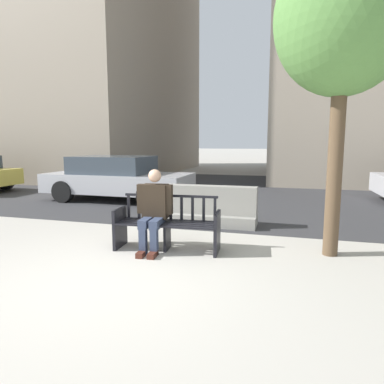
# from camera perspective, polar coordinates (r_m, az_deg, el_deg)

# --- Properties ---
(ground_plane) EXTENTS (200.00, 200.00, 0.00)m
(ground_plane) POSITION_cam_1_polar(r_m,az_deg,el_deg) (4.66, -13.63, -13.97)
(ground_plane) COLOR #ADA89E
(street_asphalt) EXTENTS (120.00, 12.00, 0.01)m
(street_asphalt) POSITION_cam_1_polar(r_m,az_deg,el_deg) (12.75, 5.80, 0.33)
(street_asphalt) COLOR #333335
(street_asphalt) RESTS_ON ground
(street_bench) EXTENTS (1.72, 0.65, 0.88)m
(street_bench) POSITION_cam_1_polar(r_m,az_deg,el_deg) (5.62, -4.10, -5.64)
(street_bench) COLOR black
(street_bench) RESTS_ON ground
(seated_person) EXTENTS (0.59, 0.74, 1.31)m
(seated_person) POSITION_cam_1_polar(r_m,az_deg,el_deg) (5.57, -6.39, -2.72)
(seated_person) COLOR #2D2319
(seated_person) RESTS_ON ground
(jersey_barrier_centre) EXTENTS (2.00, 0.69, 0.84)m
(jersey_barrier_centre) POSITION_cam_1_polar(r_m,az_deg,el_deg) (7.32, 2.93, -2.83)
(jersey_barrier_centre) COLOR gray
(jersey_barrier_centre) RESTS_ON ground
(street_tree) EXTENTS (1.97, 1.97, 4.62)m
(street_tree) POSITION_cam_1_polar(r_m,az_deg,el_deg) (5.87, 23.95, 24.79)
(street_tree) COLOR brown
(street_tree) RESTS_ON ground
(car_sedan_far) EXTENTS (4.41, 2.01, 1.34)m
(car_sedan_far) POSITION_cam_1_polar(r_m,az_deg,el_deg) (10.68, -12.39, 2.32)
(car_sedan_far) COLOR #B7B7BC
(car_sedan_far) RESTS_ON ground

